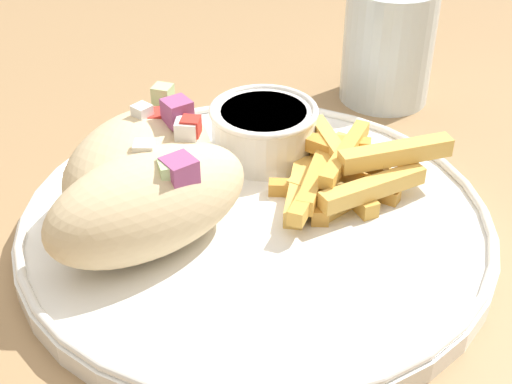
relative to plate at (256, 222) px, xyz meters
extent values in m
cube|color=#9E7A51|center=(-0.03, 0.01, -0.03)|extent=(1.22, 1.22, 0.04)
cylinder|color=#9E7A51|center=(0.51, 0.55, -0.38)|extent=(0.06, 0.06, 0.67)
cylinder|color=white|center=(0.00, 0.00, 0.00)|extent=(0.31, 0.31, 0.01)
torus|color=white|center=(0.00, 0.00, 0.01)|extent=(0.31, 0.31, 0.01)
ellipsoid|color=beige|center=(-0.07, -0.01, 0.04)|extent=(0.15, 0.12, 0.06)
cube|color=silver|center=(-0.07, 0.00, 0.06)|extent=(0.01, 0.01, 0.01)
cube|color=#B7D693|center=(-0.05, -0.02, 0.06)|extent=(0.02, 0.02, 0.01)
cube|color=red|center=(-0.04, 0.01, 0.07)|extent=(0.01, 0.01, 0.01)
cube|color=#A34C84|center=(-0.05, -0.02, 0.06)|extent=(0.02, 0.02, 0.02)
cube|color=white|center=(-0.04, 0.02, 0.07)|extent=(0.02, 0.02, 0.01)
ellipsoid|color=beige|center=(-0.07, 0.03, 0.04)|extent=(0.14, 0.14, 0.06)
cube|color=red|center=(-0.06, 0.04, 0.06)|extent=(0.01, 0.01, 0.01)
cube|color=white|center=(-0.06, 0.04, 0.07)|extent=(0.01, 0.01, 0.01)
cube|color=#B7D693|center=(-0.05, 0.06, 0.07)|extent=(0.02, 0.02, 0.01)
cube|color=#A34C84|center=(-0.04, 0.03, 0.07)|extent=(0.02, 0.02, 0.02)
cube|color=gold|center=(0.05, 0.01, 0.01)|extent=(0.03, 0.07, 0.01)
cube|color=gold|center=(0.05, 0.02, 0.01)|extent=(0.07, 0.03, 0.01)
cube|color=#E5B251|center=(0.03, 0.02, 0.01)|extent=(0.04, 0.07, 0.01)
cube|color=gold|center=(0.07, 0.02, 0.01)|extent=(0.02, 0.07, 0.01)
cube|color=#E5B251|center=(0.07, 0.01, 0.01)|extent=(0.06, 0.03, 0.01)
cube|color=gold|center=(0.07, 0.03, 0.01)|extent=(0.07, 0.04, 0.01)
cube|color=gold|center=(0.06, 0.03, 0.01)|extent=(0.04, 0.08, 0.01)
cube|color=gold|center=(0.07, 0.01, 0.01)|extent=(0.05, 0.05, 0.01)
cube|color=#E5B251|center=(0.07, 0.00, 0.01)|extent=(0.06, 0.04, 0.01)
cube|color=#E5B251|center=(0.06, 0.04, 0.01)|extent=(0.06, 0.06, 0.01)
cube|color=#E5B251|center=(0.06, 0.04, 0.03)|extent=(0.01, 0.06, 0.01)
cube|color=gold|center=(0.03, 0.00, 0.02)|extent=(0.04, 0.06, 0.01)
cube|color=gold|center=(0.06, 0.05, 0.03)|extent=(0.07, 0.04, 0.01)
cube|color=gold|center=(0.06, 0.03, 0.03)|extent=(0.06, 0.07, 0.01)
cube|color=gold|center=(0.07, 0.02, 0.03)|extent=(0.06, 0.07, 0.01)
cube|color=gold|center=(0.05, 0.02, 0.02)|extent=(0.05, 0.07, 0.01)
cube|color=#E5B251|center=(0.10, 0.01, 0.03)|extent=(0.08, 0.02, 0.01)
cube|color=#E5B251|center=(0.08, -0.01, 0.02)|extent=(0.08, 0.03, 0.01)
cylinder|color=white|center=(0.02, 0.08, 0.02)|extent=(0.08, 0.08, 0.04)
cylinder|color=beige|center=(0.02, 0.08, 0.04)|extent=(0.06, 0.06, 0.01)
torus|color=white|center=(0.02, 0.08, 0.04)|extent=(0.08, 0.08, 0.00)
cylinder|color=silver|center=(0.16, 0.17, 0.04)|extent=(0.08, 0.08, 0.10)
cylinder|color=silver|center=(0.16, 0.17, 0.03)|extent=(0.07, 0.07, 0.06)
camera|label=1|loc=(-0.09, -0.36, 0.28)|focal=50.00mm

